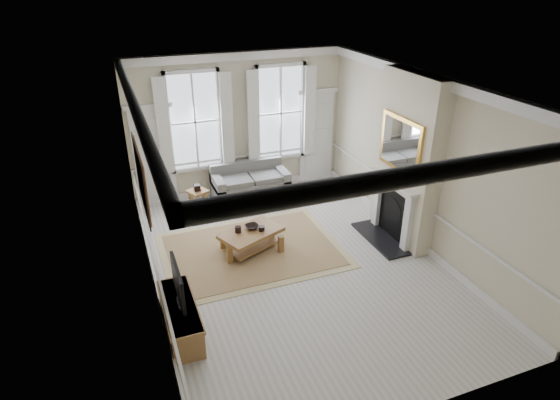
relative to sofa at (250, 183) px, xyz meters
name	(u,v)px	position (x,y,z in m)	size (l,w,h in m)	color
floor	(295,264)	(-0.08, -3.11, -0.36)	(7.20, 7.20, 0.00)	#B7B5AD
ceiling	(298,85)	(-0.08, -3.11, 3.04)	(7.20, 7.20, 0.00)	white
back_wall	(239,125)	(-0.08, 0.49, 1.34)	(5.20, 5.20, 0.00)	beige
left_wall	(143,207)	(-2.68, -3.11, 1.34)	(7.20, 7.20, 0.00)	beige
right_wall	(421,163)	(2.52, -3.11, 1.34)	(7.20, 7.20, 0.00)	beige
window_left	(195,122)	(-1.13, 0.44, 1.54)	(1.26, 0.20, 2.20)	#B2BCC6
window_right	(280,113)	(0.97, 0.44, 1.54)	(1.26, 0.20, 2.20)	#B2BCC6
door_left	(154,158)	(-2.13, 0.45, 0.79)	(0.90, 0.08, 2.30)	silver
door_right	(316,137)	(1.97, 0.45, 0.79)	(0.90, 0.08, 2.30)	silver
painting	(141,179)	(-2.64, -2.81, 1.69)	(0.05, 1.66, 1.06)	#B9641F
chimney_breast	(407,160)	(2.34, -2.91, 1.34)	(0.35, 1.70, 3.38)	beige
hearth	(380,238)	(1.92, -2.91, -0.33)	(0.55, 1.50, 0.05)	black
fireplace	(392,207)	(2.12, -2.91, 0.38)	(0.21, 1.45, 1.33)	silver
mirror	(400,145)	(2.13, -2.91, 1.69)	(0.06, 1.26, 1.06)	gold
sofa	(250,183)	(0.00, 0.00, 0.00)	(1.81, 0.88, 0.85)	#585856
side_table	(198,195)	(-1.32, -0.24, 0.03)	(0.53, 0.53, 0.49)	brown
rug	(252,250)	(-0.71, -2.37, -0.34)	(3.50, 2.60, 0.02)	#9F8052
coffee_table	(251,235)	(-0.71, -2.37, 0.01)	(1.38, 1.12, 0.45)	brown
ceramic_pot_a	(238,229)	(-0.96, -2.32, 0.15)	(0.12, 0.12, 0.12)	black
ceramic_pot_b	(262,228)	(-0.51, -2.42, 0.14)	(0.13, 0.13, 0.09)	black
bowl	(252,227)	(-0.66, -2.27, 0.13)	(0.27, 0.27, 0.07)	black
tv_stand	(181,318)	(-2.42, -4.18, -0.10)	(0.46, 1.42, 0.51)	brown
tv	(178,283)	(-2.40, -4.18, 0.55)	(0.08, 0.90, 0.68)	black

